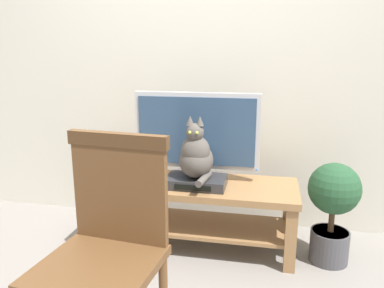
# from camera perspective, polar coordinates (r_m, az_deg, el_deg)

# --- Properties ---
(back_wall) EXTENTS (7.00, 0.12, 2.80)m
(back_wall) POSITION_cam_1_polar(r_m,az_deg,el_deg) (2.96, 1.93, 14.99)
(back_wall) COLOR beige
(back_wall) RESTS_ON ground
(tv_stand) EXTENTS (1.39, 0.50, 0.46)m
(tv_stand) POSITION_cam_1_polar(r_m,az_deg,el_deg) (2.66, 0.22, -8.42)
(tv_stand) COLOR olive
(tv_stand) RESTS_ON ground
(tv) EXTENTS (0.86, 0.20, 0.60)m
(tv) POSITION_cam_1_polar(r_m,az_deg,el_deg) (2.63, 0.68, 1.46)
(tv) COLOR #B7B7BC
(tv) RESTS_ON tv_stand
(media_box) EXTENTS (0.39, 0.25, 0.07)m
(media_box) POSITION_cam_1_polar(r_m,az_deg,el_deg) (2.54, 0.63, -5.61)
(media_box) COLOR #2D2D30
(media_box) RESTS_ON tv_stand
(cat) EXTENTS (0.22, 0.34, 0.41)m
(cat) POSITION_cam_1_polar(r_m,az_deg,el_deg) (2.47, 0.60, -1.73)
(cat) COLOR #514C47
(cat) RESTS_ON media_box
(wooden_chair) EXTENTS (0.51, 0.51, 0.99)m
(wooden_chair) POSITION_cam_1_polar(r_m,az_deg,el_deg) (1.69, -12.38, -13.23)
(wooden_chair) COLOR brown
(wooden_chair) RESTS_ON ground
(book_stack) EXTENTS (0.24, 0.18, 0.10)m
(book_stack) POSITION_cam_1_polar(r_m,az_deg,el_deg) (2.79, -9.73, -3.61)
(book_stack) COLOR #B2332D
(book_stack) RESTS_ON tv_stand
(potted_plant) EXTENTS (0.32, 0.32, 0.66)m
(potted_plant) POSITION_cam_1_polar(r_m,az_deg,el_deg) (2.60, 20.22, -8.55)
(potted_plant) COLOR #47474C
(potted_plant) RESTS_ON ground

